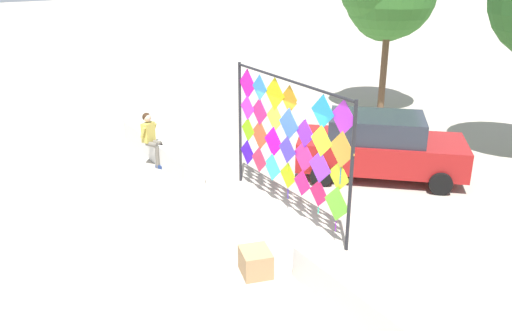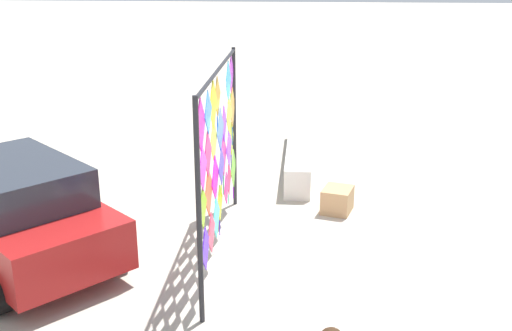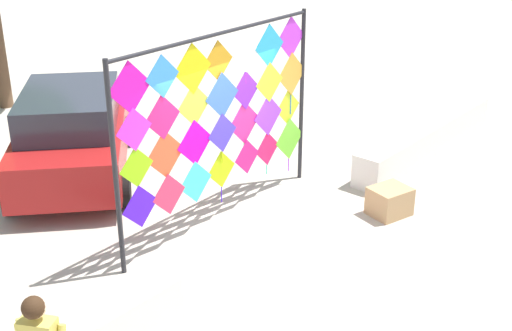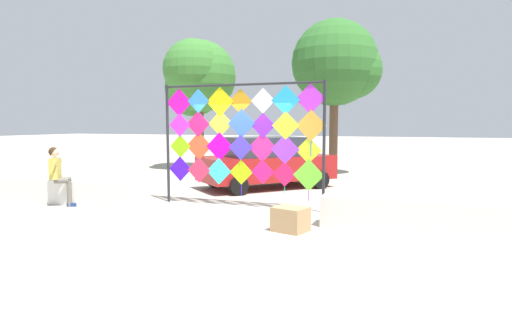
% 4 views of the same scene
% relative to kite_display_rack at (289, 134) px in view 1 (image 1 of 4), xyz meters
% --- Properties ---
extents(ground, '(120.00, 120.00, 0.00)m').
position_rel_kite_display_rack_xyz_m(ground, '(-0.03, -0.71, -1.81)').
color(ground, '#ADA393').
extents(plaza_ledge_left, '(4.50, 0.52, 0.61)m').
position_rel_kite_display_rack_xyz_m(plaza_ledge_left, '(-4.54, -1.17, -1.50)').
color(plaza_ledge_left, silver).
rests_on(plaza_ledge_left, ground).
extents(plaza_ledge_right, '(4.50, 0.52, 0.61)m').
position_rel_kite_display_rack_xyz_m(plaza_ledge_right, '(4.49, -1.17, -1.50)').
color(plaza_ledge_right, silver).
rests_on(plaza_ledge_right, ground).
extents(kite_display_rack, '(4.15, 0.10, 3.00)m').
position_rel_kite_display_rack_xyz_m(kite_display_rack, '(0.00, 0.00, 0.00)').
color(kite_display_rack, '#232328').
rests_on(kite_display_rack, ground).
extents(seated_vendor, '(0.70, 0.63, 1.46)m').
position_rel_kite_display_rack_xyz_m(seated_vendor, '(-4.22, -1.51, -0.95)').
color(seated_vendor, '#666056').
rests_on(seated_vendor, ground).
extents(parked_car, '(4.10, 4.27, 1.61)m').
position_rel_kite_display_rack_xyz_m(parked_car, '(-0.49, 3.15, -0.99)').
color(parked_car, maroon).
rests_on(parked_car, ground).
extents(cardboard_box_large, '(0.72, 0.66, 0.46)m').
position_rel_kite_display_rack_xyz_m(cardboard_box_large, '(1.79, -1.93, -1.58)').
color(cardboard_box_large, tan).
rests_on(cardboard_box_large, ground).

